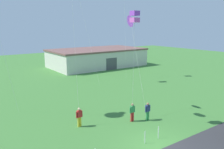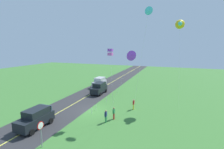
% 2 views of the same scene
% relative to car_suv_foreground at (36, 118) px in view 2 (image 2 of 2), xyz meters
% --- Properties ---
extents(ground_plane, '(120.00, 120.00, 0.10)m').
position_rel_car_suv_foreground_xyz_m(ground_plane, '(-6.65, 3.61, -1.20)').
color(ground_plane, '#3D7533').
extents(asphalt_road, '(120.00, 7.00, 0.00)m').
position_rel_car_suv_foreground_xyz_m(asphalt_road, '(-6.65, -0.39, -1.15)').
color(asphalt_road, '#2D2D30').
rests_on(asphalt_road, ground).
extents(road_centre_stripe, '(120.00, 0.16, 0.00)m').
position_rel_car_suv_foreground_xyz_m(road_centre_stripe, '(-6.65, -0.39, -1.15)').
color(road_centre_stripe, '#E5E04C').
rests_on(road_centre_stripe, asphalt_road).
extents(car_suv_foreground, '(4.40, 2.12, 2.24)m').
position_rel_car_suv_foreground_xyz_m(car_suv_foreground, '(0.00, 0.00, 0.00)').
color(car_suv_foreground, black).
rests_on(car_suv_foreground, ground).
extents(car_parked_west_far, '(4.40, 2.12, 2.24)m').
position_rel_car_suv_foreground_xyz_m(car_parked_west_far, '(-20.26, -1.30, 0.00)').
color(car_parked_west_far, '#B7B7BC').
rests_on(car_parked_west_far, ground).
extents(car_parked_west_near, '(4.40, 2.12, 2.24)m').
position_rel_car_suv_foreground_xyz_m(car_parked_west_near, '(-15.23, 0.97, 0.00)').
color(car_parked_west_near, black).
rests_on(car_parked_west_near, ground).
extents(stop_sign, '(0.76, 0.08, 2.56)m').
position_rel_car_suv_foreground_xyz_m(stop_sign, '(2.70, 3.51, 0.65)').
color(stop_sign, gray).
rests_on(stop_sign, ground).
extents(person_adult_near, '(0.58, 0.22, 1.60)m').
position_rel_car_suv_foreground_xyz_m(person_adult_near, '(-5.28, 7.83, -0.29)').
color(person_adult_near, red).
rests_on(person_adult_near, ground).
extents(person_adult_companion, '(0.58, 0.22, 1.60)m').
position_rel_car_suv_foreground_xyz_m(person_adult_companion, '(-9.48, 9.48, -0.29)').
color(person_adult_companion, yellow).
rests_on(person_adult_companion, ground).
extents(person_child_watcher, '(0.58, 0.22, 1.60)m').
position_rel_car_suv_foreground_xyz_m(person_child_watcher, '(-4.08, 7.20, -0.29)').
color(person_child_watcher, '#338C4C').
rests_on(person_child_watcher, ground).
extents(kite_red_low, '(0.79, 0.96, 9.15)m').
position_rel_car_suv_foreground_xyz_m(kite_red_low, '(-5.78, 7.16, 7.55)').
color(kite_red_low, silver).
rests_on(kite_red_low, ground).
extents(kite_blue_mid, '(0.69, 2.36, 14.63)m').
position_rel_car_suv_foreground_xyz_m(kite_blue_mid, '(-9.03, 11.26, 12.84)').
color(kite_blue_mid, silver).
rests_on(kite_blue_mid, ground).
extents(kite_yellow_high, '(0.98, 3.82, 9.02)m').
position_rel_car_suv_foreground_xyz_m(kite_yellow_high, '(-3.42, 10.43, 7.28)').
color(kite_yellow_high, silver).
rests_on(kite_yellow_high, ground).
extents(kite_pink_drift, '(2.76, 1.40, 13.56)m').
position_rel_car_suv_foreground_xyz_m(kite_pink_drift, '(-14.59, 15.34, 11.70)').
color(kite_pink_drift, silver).
rests_on(kite_pink_drift, ground).
extents(fence_post_0, '(0.05, 0.05, 0.90)m').
position_rel_car_suv_foreground_xyz_m(fence_post_0, '(-14.09, 4.31, -0.70)').
color(fence_post_0, silver).
rests_on(fence_post_0, ground).
extents(fence_post_1, '(0.05, 0.05, 0.90)m').
position_rel_car_suv_foreground_xyz_m(fence_post_1, '(-11.18, 4.31, -0.70)').
color(fence_post_1, silver).
rests_on(fence_post_1, ground).
extents(fence_post_2, '(0.05, 0.05, 0.90)m').
position_rel_car_suv_foreground_xyz_m(fence_post_2, '(-7.12, 4.31, -0.70)').
color(fence_post_2, silver).
rests_on(fence_post_2, ground).
extents(fence_post_3, '(0.05, 0.05, 0.90)m').
position_rel_car_suv_foreground_xyz_m(fence_post_3, '(-5.78, 4.31, -0.70)').
color(fence_post_3, silver).
rests_on(fence_post_3, ground).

